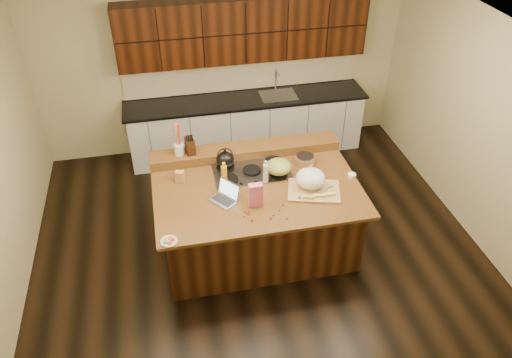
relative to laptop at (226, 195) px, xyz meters
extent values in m
cube|color=black|center=(0.39, 0.15, -0.98)|extent=(5.50, 5.00, 0.01)
cube|color=silver|center=(0.39, 0.15, 1.73)|extent=(5.50, 5.00, 0.01)
cube|color=#BCB484|center=(0.39, 2.65, 0.37)|extent=(5.50, 0.01, 2.70)
cube|color=#BCB484|center=(0.39, -2.36, 0.37)|extent=(5.50, 0.01, 2.70)
cube|color=#BCB484|center=(3.14, 0.15, 0.37)|extent=(0.01, 5.00, 2.70)
cube|color=black|center=(0.39, 0.15, -0.54)|extent=(2.22, 1.42, 0.88)
cube|color=black|center=(0.39, 0.15, -0.08)|extent=(2.40, 1.60, 0.04)
cube|color=black|center=(0.39, 0.85, 0.00)|extent=(2.40, 0.30, 0.12)
cube|color=gray|center=(0.39, 0.45, -0.05)|extent=(0.92, 0.52, 0.02)
cylinder|color=black|center=(0.09, 0.58, -0.03)|extent=(0.22, 0.22, 0.03)
cylinder|color=black|center=(0.69, 0.58, -0.03)|extent=(0.22, 0.22, 0.03)
cylinder|color=black|center=(0.09, 0.32, -0.03)|extent=(0.22, 0.22, 0.03)
cylinder|color=black|center=(0.69, 0.32, -0.03)|extent=(0.22, 0.22, 0.03)
cylinder|color=black|center=(0.39, 0.45, -0.03)|extent=(0.22, 0.22, 0.03)
cube|color=silver|center=(0.69, 2.32, -0.53)|extent=(3.60, 0.62, 0.90)
cube|color=black|center=(0.69, 2.32, -0.06)|extent=(3.70, 0.66, 0.04)
cube|color=gray|center=(1.19, 2.32, -0.04)|extent=(0.55, 0.42, 0.01)
cylinder|color=gray|center=(1.19, 2.50, 0.14)|extent=(0.02, 0.02, 0.36)
cube|color=black|center=(0.69, 2.47, 0.97)|extent=(3.60, 0.34, 0.90)
cube|color=#BCB484|center=(0.69, 2.63, 0.22)|extent=(3.60, 0.03, 0.50)
ellipsoid|color=black|center=(0.09, 0.58, 0.09)|extent=(0.24, 0.24, 0.20)
ellipsoid|color=olive|center=(0.69, 0.32, 0.07)|extent=(0.32, 0.32, 0.17)
cube|color=#B7B7BC|center=(-0.04, -0.03, -0.05)|extent=(0.34, 0.36, 0.01)
cube|color=black|center=(-0.04, -0.03, -0.04)|extent=(0.25, 0.27, 0.00)
cube|color=#B7B7BC|center=(0.04, 0.03, 0.06)|extent=(0.23, 0.27, 0.19)
cube|color=silver|center=(0.04, 0.03, 0.06)|extent=(0.20, 0.24, 0.16)
cylinder|color=gold|center=(0.02, 0.26, 0.08)|extent=(0.07, 0.07, 0.27)
cylinder|color=silver|center=(0.51, 0.22, 0.07)|extent=(0.08, 0.08, 0.25)
cube|color=tan|center=(1.01, -0.07, -0.04)|extent=(0.68, 0.58, 0.03)
ellipsoid|color=white|center=(0.99, 0.01, 0.08)|extent=(0.34, 0.34, 0.21)
cube|color=#EDD872|center=(0.90, -0.21, -0.01)|extent=(0.13, 0.03, 0.03)
cube|color=#EDD872|center=(1.03, -0.21, -0.01)|extent=(0.13, 0.03, 0.03)
cube|color=#EDD872|center=(1.16, -0.21, -0.01)|extent=(0.13, 0.03, 0.03)
cylinder|color=gray|center=(1.14, -0.10, -0.02)|extent=(0.23, 0.09, 0.01)
cylinder|color=white|center=(1.00, -0.06, -0.03)|extent=(0.10, 0.10, 0.04)
cylinder|color=white|center=(1.11, 0.44, -0.03)|extent=(0.11, 0.11, 0.04)
cylinder|color=white|center=(1.54, 0.11, -0.03)|extent=(0.13, 0.13, 0.04)
cylinder|color=#996B3F|center=(1.07, 0.51, -0.01)|extent=(0.32, 0.32, 0.09)
cone|color=silver|center=(0.81, -0.19, -0.02)|extent=(0.08, 0.08, 0.07)
cube|color=pink|center=(0.30, -0.17, 0.09)|extent=(0.15, 0.08, 0.28)
cylinder|color=white|center=(-0.68, -0.56, -0.05)|extent=(0.24, 0.24, 0.01)
cube|color=#CC9048|center=(-0.48, 0.45, 0.02)|extent=(0.12, 0.10, 0.14)
cylinder|color=white|center=(-0.44, 0.85, 0.13)|extent=(0.12, 0.12, 0.14)
cube|color=black|center=(-0.30, 0.85, 0.16)|extent=(0.12, 0.18, 0.20)
ellipsoid|color=red|center=(0.20, -0.29, -0.05)|extent=(0.02, 0.02, 0.02)
ellipsoid|color=#198C26|center=(0.14, -0.34, -0.05)|extent=(0.02, 0.02, 0.02)
ellipsoid|color=red|center=(0.41, -0.44, -0.05)|extent=(0.02, 0.02, 0.02)
ellipsoid|color=#198C26|center=(0.54, -0.32, -0.05)|extent=(0.02, 0.02, 0.02)
ellipsoid|color=red|center=(0.21, -0.43, -0.05)|extent=(0.02, 0.02, 0.02)
ellipsoid|color=#198C26|center=(0.59, -0.47, -0.05)|extent=(0.02, 0.02, 0.02)
ellipsoid|color=red|center=(0.21, -0.28, -0.05)|extent=(0.02, 0.02, 0.02)
ellipsoid|color=#198C26|center=(0.61, -0.24, -0.05)|extent=(0.02, 0.02, 0.02)
ellipsoid|color=red|center=(0.42, -0.43, -0.05)|extent=(0.02, 0.02, 0.02)
ellipsoid|color=#198C26|center=(0.30, -0.24, -0.05)|extent=(0.02, 0.02, 0.02)
ellipsoid|color=red|center=(0.16, -0.27, -0.05)|extent=(0.02, 0.02, 0.02)
ellipsoid|color=#198C26|center=(0.46, -0.39, -0.05)|extent=(0.02, 0.02, 0.02)
ellipsoid|color=red|center=(0.19, -0.32, -0.05)|extent=(0.02, 0.02, 0.02)
camera|label=1|loc=(-0.58, -4.37, 3.47)|focal=35.00mm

